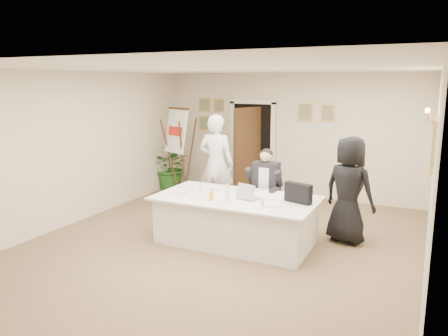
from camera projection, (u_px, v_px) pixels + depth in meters
floor at (223, 243)px, 7.15m from camera, size 7.00×7.00×0.00m
ceiling at (223, 69)px, 6.61m from camera, size 6.00×7.00×0.02m
wall_back at (290, 135)px, 9.98m from camera, size 6.00×0.10×2.80m
wall_front at (48, 222)px, 3.79m from camera, size 6.00×0.10×2.80m
wall_left at (79, 147)px, 8.16m from camera, size 0.10×7.00×2.80m
wall_right at (433, 177)px, 5.61m from camera, size 0.10×7.00×2.80m
doorway at (251, 149)px, 10.26m from camera, size 1.14×0.86×2.20m
pictures_back_wall at (257, 115)px, 10.20m from camera, size 3.40×0.06×0.80m
pictures_right_wall at (434, 139)px, 6.61m from camera, size 0.06×2.20×0.80m
wall_sconce at (431, 116)px, 6.57m from camera, size 0.20×0.30×0.24m
conference_table at (236, 220)px, 7.12m from camera, size 2.60×1.39×0.78m
seated_man at (265, 188)px, 7.80m from camera, size 0.77×0.80×1.46m
flip_chart at (181, 156)px, 10.05m from camera, size 0.72×0.56×2.00m
standing_man at (216, 164)px, 8.71m from camera, size 0.75×0.52×1.99m
standing_woman at (349, 190)px, 7.08m from camera, size 1.00×0.82×1.76m
potted_palm at (172, 167)px, 10.72m from camera, size 1.13×1.02×1.12m
laptop at (248, 190)px, 6.95m from camera, size 0.43×0.44×0.28m
laptop_bag at (298, 193)px, 6.68m from camera, size 0.45×0.24×0.31m
paper_stack at (271, 205)px, 6.55m from camera, size 0.35×0.28×0.03m
plate_left at (181, 195)px, 7.16m from camera, size 0.30×0.30×0.01m
plate_mid at (197, 198)px, 6.94m from camera, size 0.23×0.23×0.01m
plate_near at (222, 203)px, 6.66m from camera, size 0.28×0.28×0.01m
glass_a at (201, 190)px, 7.24m from camera, size 0.07×0.07×0.14m
glass_b at (227, 197)px, 6.76m from camera, size 0.08×0.08×0.14m
glass_c at (262, 202)px, 6.49m from camera, size 0.08×0.08×0.14m
glass_d at (228, 188)px, 7.33m from camera, size 0.07×0.07×0.14m
oj_glass at (211, 196)px, 6.84m from camera, size 0.07×0.07×0.13m
steel_jug at (212, 193)px, 7.10m from camera, size 0.09×0.09×0.11m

